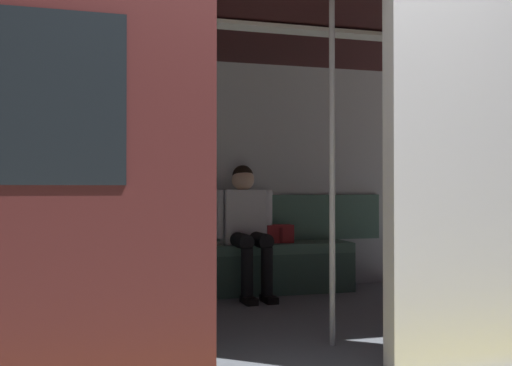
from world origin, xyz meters
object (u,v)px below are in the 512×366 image
at_px(train_car, 237,110).
at_px(handbag, 279,234).
at_px(book, 209,243).
at_px(grab_pole_far, 332,169).
at_px(bench_seat, 216,257).
at_px(grab_pole_door, 208,168).
at_px(person_seated, 246,221).

distance_m(train_car, handbag, 1.64).
distance_m(book, grab_pole_far, 1.94).
bearing_deg(grab_pole_far, bench_seat, -77.24).
distance_m(handbag, grab_pole_door, 2.20).
bearing_deg(grab_pole_door, person_seated, -110.47).
xyz_separation_m(handbag, grab_pole_door, (1.01, 1.88, 0.54)).
relative_size(bench_seat, book, 11.84).
relative_size(bench_seat, grab_pole_door, 1.19).
distance_m(book, grab_pole_door, 1.99).
bearing_deg(book, bench_seat, 124.74).
height_order(person_seated, handbag, person_seated).
xyz_separation_m(person_seated, handbag, (-0.34, -0.09, -0.13)).
relative_size(person_seated, grab_pole_door, 0.55).
relative_size(train_car, grab_pole_far, 2.93).
bearing_deg(handbag, book, 1.09).
distance_m(bench_seat, grab_pole_far, 1.95).
bearing_deg(bench_seat, person_seated, 169.07).
xyz_separation_m(handbag, book, (0.67, 0.01, -0.07)).
bearing_deg(grab_pole_far, train_car, -55.77).
bearing_deg(handbag, person_seated, 14.95).
height_order(handbag, book, handbag).
height_order(handbag, grab_pole_far, grab_pole_far).
relative_size(person_seated, handbag, 4.59).
bearing_deg(book, person_seated, 136.64).
xyz_separation_m(bench_seat, grab_pole_far, (-0.40, 1.76, 0.74)).
bearing_deg(grab_pole_door, grab_pole_far, -174.14).
distance_m(bench_seat, person_seated, 0.43).
bearing_deg(grab_pole_far, person_seated, -85.68).
relative_size(person_seated, book, 5.42).
bearing_deg(grab_pole_far, grab_pole_door, 5.86).
bearing_deg(train_car, grab_pole_door, 65.46).
bearing_deg(person_seated, book, -13.62).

